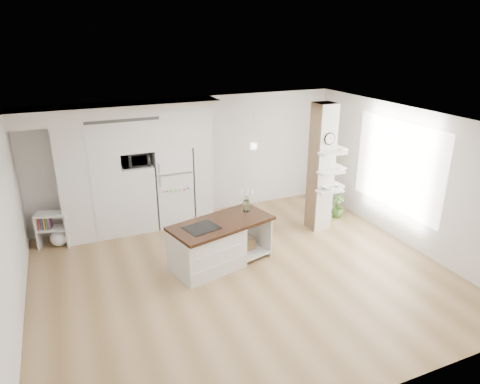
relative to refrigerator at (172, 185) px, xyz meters
The scene contains 14 objects.
floor 2.87m from the refrigerator, 78.93° to the right, with size 7.00×6.00×0.01m, color #A28158.
room 2.90m from the refrigerator, 78.93° to the right, with size 7.04×6.04×2.72m.
cabinet_wall 1.12m from the refrigerator, behind, with size 4.00×0.71×2.70m.
refrigerator is the anchor object (origin of this frame).
column 3.33m from the refrigerator, 28.14° to the right, with size 0.69×0.90×2.70m.
window 4.70m from the refrigerator, 30.76° to the right, with size 2.40×2.40×0.00m, color white.
pendant_light 3.59m from the refrigerator, 48.71° to the right, with size 0.12×0.12×0.10m, color white.
kitchen_island 2.22m from the refrigerator, 86.24° to the right, with size 2.02×1.33×1.40m.
bookshelf 2.52m from the refrigerator, behind, with size 0.66×0.48×0.70m.
floor_plant_a 3.55m from the refrigerator, 22.86° to the right, with size 0.24×0.20×0.44m, color #467B31.
floor_plant_b 3.78m from the refrigerator, 18.92° to the right, with size 0.29×0.29×0.52m, color #467B31.
microwave 1.02m from the refrigerator, behind, with size 0.54×0.37×0.30m, color #2D2D2D.
shelf_plant 3.51m from the refrigerator, 23.68° to the right, with size 0.27×0.23×0.30m, color #467B31.
decor_bowl 3.34m from the refrigerator, 32.27° to the right, with size 0.22×0.22×0.05m, color white.
Camera 1 is at (-2.61, -5.95, 4.05)m, focal length 32.00 mm.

